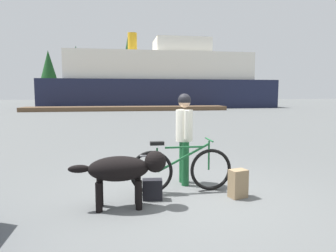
{
  "coord_description": "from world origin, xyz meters",
  "views": [
    {
      "loc": [
        -1.11,
        -4.74,
        1.73
      ],
      "look_at": [
        -0.05,
        1.79,
        1.01
      ],
      "focal_mm": 32.12,
      "sensor_mm": 36.0,
      "label": 1
    }
  ],
  "objects_px": {
    "person_cyclist": "(184,130)",
    "handbag_pannier": "(152,189)",
    "backpack": "(238,184)",
    "bicycle": "(181,169)",
    "dog": "(124,170)",
    "ferry_boat": "(160,82)"
  },
  "relations": [
    {
      "from": "dog",
      "to": "person_cyclist",
      "type": "bearing_deg",
      "value": 42.08
    },
    {
      "from": "bicycle",
      "to": "person_cyclist",
      "type": "distance_m",
      "value": 0.8
    },
    {
      "from": "bicycle",
      "to": "dog",
      "type": "height_order",
      "value": "bicycle"
    },
    {
      "from": "person_cyclist",
      "to": "handbag_pannier",
      "type": "relative_size",
      "value": 5.16
    },
    {
      "from": "person_cyclist",
      "to": "dog",
      "type": "xyz_separation_m",
      "value": [
        -1.15,
        -1.03,
        -0.45
      ]
    },
    {
      "from": "person_cyclist",
      "to": "ferry_boat",
      "type": "distance_m",
      "value": 31.82
    },
    {
      "from": "bicycle",
      "to": "dog",
      "type": "bearing_deg",
      "value": -149.68
    },
    {
      "from": "person_cyclist",
      "to": "dog",
      "type": "height_order",
      "value": "person_cyclist"
    },
    {
      "from": "person_cyclist",
      "to": "backpack",
      "type": "bearing_deg",
      "value": -50.62
    },
    {
      "from": "person_cyclist",
      "to": "dog",
      "type": "bearing_deg",
      "value": -137.92
    },
    {
      "from": "bicycle",
      "to": "handbag_pannier",
      "type": "relative_size",
      "value": 5.42
    },
    {
      "from": "bicycle",
      "to": "person_cyclist",
      "type": "relative_size",
      "value": 1.05
    },
    {
      "from": "bicycle",
      "to": "handbag_pannier",
      "type": "distance_m",
      "value": 0.66
    },
    {
      "from": "bicycle",
      "to": "backpack",
      "type": "distance_m",
      "value": 1.0
    },
    {
      "from": "dog",
      "to": "handbag_pannier",
      "type": "relative_size",
      "value": 4.35
    },
    {
      "from": "bicycle",
      "to": "person_cyclist",
      "type": "height_order",
      "value": "person_cyclist"
    },
    {
      "from": "backpack",
      "to": "handbag_pannier",
      "type": "bearing_deg",
      "value": 174.67
    },
    {
      "from": "person_cyclist",
      "to": "backpack",
      "type": "distance_m",
      "value": 1.4
    },
    {
      "from": "backpack",
      "to": "person_cyclist",
      "type": "bearing_deg",
      "value": 129.38
    },
    {
      "from": "person_cyclist",
      "to": "backpack",
      "type": "relative_size",
      "value": 3.67
    },
    {
      "from": "person_cyclist",
      "to": "dog",
      "type": "distance_m",
      "value": 1.61
    },
    {
      "from": "handbag_pannier",
      "to": "ferry_boat",
      "type": "xyz_separation_m",
      "value": [
        4.55,
        32.27,
        2.97
      ]
    }
  ]
}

